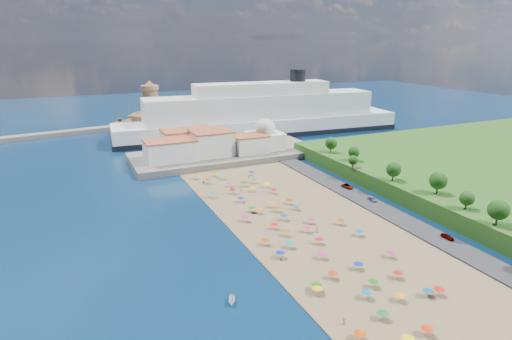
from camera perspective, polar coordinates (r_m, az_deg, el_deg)
name	(u,v)px	position (r m, az deg, el deg)	size (l,w,h in m)	color
ground	(277,215)	(141.22, 2.76, -6.05)	(700.00, 700.00, 0.00)	#071938
terrace	(226,155)	(207.84, -4.01, 2.06)	(90.00, 36.00, 3.00)	#59544C
jetty	(165,144)	(234.56, -12.10, 3.40)	(18.00, 70.00, 2.40)	#59544C
waterfront_buildings	(199,144)	(202.81, -7.56, 3.43)	(57.00, 29.00, 11.00)	silver
domed_building	(265,137)	(211.89, 1.22, 4.48)	(16.00, 16.00, 15.00)	silver
fortress	(152,124)	(262.16, -13.66, 5.96)	(40.00, 40.00, 32.40)	#98754C
cruise_ship	(262,116)	(255.84, 0.80, 7.20)	(173.93, 39.32, 37.71)	black
beach_parasols	(290,222)	(131.06, 4.56, -6.97)	(31.24, 114.47, 2.20)	gray
beachgoers	(254,206)	(145.69, -0.23, -4.80)	(26.79, 95.19, 1.85)	tan
moored_boats	(273,334)	(89.01, 2.29, -21.01)	(9.41, 30.07, 1.42)	white
parked_cars	(374,199)	(156.16, 15.41, -3.80)	(3.12, 52.25, 1.40)	gray
hillside_trees	(414,176)	(156.81, 20.31, -0.81)	(11.83, 108.20, 7.46)	#382314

